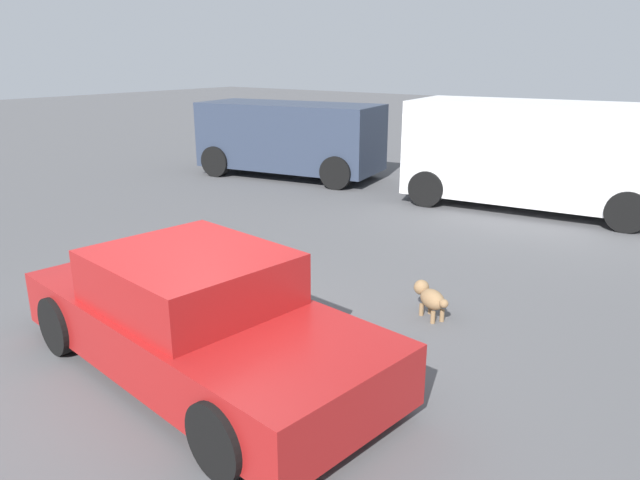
{
  "coord_description": "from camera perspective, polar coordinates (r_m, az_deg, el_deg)",
  "views": [
    {
      "loc": [
        4.47,
        -3.73,
        3.09
      ],
      "look_at": [
        0.25,
        1.84,
        0.9
      ],
      "focal_mm": 33.29,
      "sensor_mm": 36.0,
      "label": 1
    }
  ],
  "objects": [
    {
      "name": "suv_dark",
      "position": [
        15.7,
        -2.93,
        9.88
      ],
      "size": [
        4.97,
        2.75,
        1.9
      ],
      "rotation": [
        0.0,
        0.0,
        3.32
      ],
      "color": "#2D384C",
      "rests_on": "ground_plane"
    },
    {
      "name": "ground_plane",
      "position": [
        6.6,
        -11.65,
        -10.94
      ],
      "size": [
        80.0,
        80.0,
        0.0
      ],
      "primitive_type": "plane",
      "color": "#515154"
    },
    {
      "name": "van_white",
      "position": [
        13.11,
        19.91,
        7.97
      ],
      "size": [
        5.23,
        2.77,
        2.17
      ],
      "rotation": [
        0.0,
        0.0,
        0.12
      ],
      "color": "white",
      "rests_on": "ground_plane"
    },
    {
      "name": "sedan_foreground",
      "position": [
        6.09,
        -11.71,
        -7.34
      ],
      "size": [
        4.41,
        2.24,
        1.25
      ],
      "rotation": [
        0.0,
        0.0,
        -0.12
      ],
      "color": "maroon",
      "rests_on": "ground_plane"
    },
    {
      "name": "dog",
      "position": [
        7.4,
        10.54,
        -5.44
      ],
      "size": [
        0.58,
        0.41,
        0.41
      ],
      "rotation": [
        0.0,
        0.0,
        2.64
      ],
      "color": "olive",
      "rests_on": "ground_plane"
    }
  ]
}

